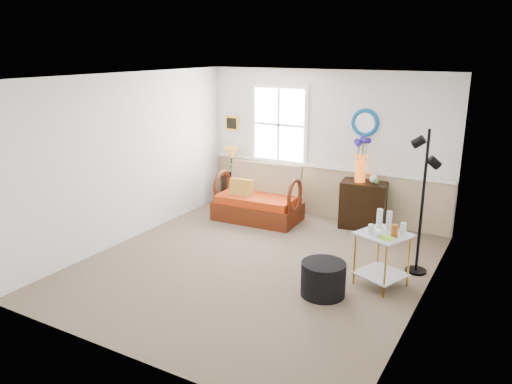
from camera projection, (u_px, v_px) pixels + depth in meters
The scene contains 19 objects.
floor at pixel (255, 265), 7.03m from camera, with size 4.50×5.00×0.01m, color #72614F.
ceiling at pixel (254, 76), 6.31m from camera, with size 4.50×5.00×0.01m, color white.
walls at pixel (255, 176), 6.67m from camera, with size 4.51×5.01×2.60m.
wainscot at pixel (323, 192), 8.98m from camera, with size 4.46×0.02×0.90m, color tan.
chair_rail at pixel (324, 167), 8.84m from camera, with size 4.46×0.04×0.06m, color white.
window at pixel (279, 125), 9.07m from camera, with size 1.14×0.06×1.44m, color white, non-canonical shape.
picture at pixel (232, 123), 9.58m from camera, with size 0.28×0.03×0.28m, color orange.
mirror at pixel (365, 123), 8.28m from camera, with size 0.47×0.47×0.07m, color #0C6AB7.
loveseat at pixel (258, 194), 8.76m from camera, with size 1.47×0.83×0.96m, color #58230F, non-canonical shape.
throw_pillow at pixel (241, 191), 8.77m from camera, with size 0.42×0.11×0.42m, color #BE6A1D, non-canonical shape.
lamp_stand at pixel (233, 189), 9.73m from camera, with size 0.32×0.32×0.57m, color black, non-canonical shape.
table_lamp at pixel (232, 161), 9.61m from camera, with size 0.30×0.30×0.55m, color #B0742F, non-canonical shape.
potted_plant at pixel (236, 170), 9.51m from camera, with size 0.30×0.34×0.26m, color #4C8135.
cabinet at pixel (363, 205), 8.42m from camera, with size 0.75×0.48×0.80m, color black, non-canonical shape.
flower_vase at pixel (361, 160), 8.21m from camera, with size 0.22×0.22×0.75m, color #EB5A14, non-canonical shape.
side_table at pixel (382, 260), 6.34m from camera, with size 0.56×0.56×0.72m, color #A57B24, non-canonical shape.
tabletop_items at pixel (387, 223), 6.20m from camera, with size 0.44×0.44×0.27m, color silver, non-canonical shape.
floor_lamp at pixel (422, 203), 6.55m from camera, with size 0.28×0.28×1.97m, color black, non-canonical shape.
ottoman at pixel (323, 279), 6.14m from camera, with size 0.55×0.55×0.43m, color black.
Camera 1 is at (3.21, -5.61, 2.96)m, focal length 35.00 mm.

